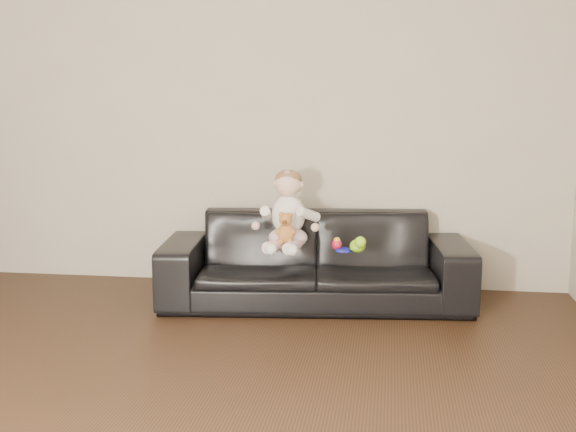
% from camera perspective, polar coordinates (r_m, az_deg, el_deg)
% --- Properties ---
extents(wall_back, '(5.00, 0.00, 5.00)m').
position_cam_1_polar(wall_back, '(5.47, -4.50, 8.17)').
color(wall_back, '#BCB29E').
rests_on(wall_back, ground).
extents(sofa, '(2.17, 1.03, 0.61)m').
position_cam_1_polar(sofa, '(4.99, 2.19, -3.45)').
color(sofa, black).
rests_on(sofa, floor).
extents(baby, '(0.40, 0.48, 0.53)m').
position_cam_1_polar(baby, '(4.84, -0.03, 0.14)').
color(baby, silver).
rests_on(baby, sofa).
extents(teddy_bear, '(0.13, 0.13, 0.20)m').
position_cam_1_polar(teddy_bear, '(4.69, -0.19, -0.98)').
color(teddy_bear, '#B26E32').
rests_on(teddy_bear, sofa).
extents(toy_green, '(0.11, 0.13, 0.09)m').
position_cam_1_polar(toy_green, '(4.77, 5.52, -2.36)').
color(toy_green, '#93E31A').
rests_on(toy_green, sofa).
extents(toy_rattle, '(0.08, 0.08, 0.07)m').
position_cam_1_polar(toy_rattle, '(4.84, 3.88, -2.25)').
color(toy_rattle, red).
rests_on(toy_rattle, sofa).
extents(toy_blue_disc, '(0.12, 0.12, 0.01)m').
position_cam_1_polar(toy_blue_disc, '(4.81, 4.40, -2.69)').
color(toy_blue_disc, '#1A22D4').
rests_on(toy_blue_disc, sofa).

